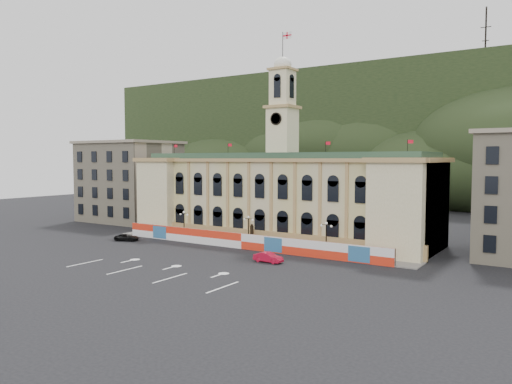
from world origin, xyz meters
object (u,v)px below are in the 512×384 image
Objects in this scene: black_suv at (127,237)px; lamp_center at (249,229)px; red_sedan at (268,257)px; statue at (252,239)px.

lamp_center is at bearing -95.40° from black_suv.
red_sedan is at bearing -43.24° from lamp_center.
statue is 0.86× the size of red_sedan.
black_suv is at bearing -163.01° from lamp_center.
statue reaches higher than red_sedan.
lamp_center is 1.08× the size of black_suv.
lamp_center is (0.00, -1.00, 1.89)m from statue.
red_sedan is 30.82m from black_suv.
statue is 0.78× the size of black_suv.
statue reaches higher than black_suv.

